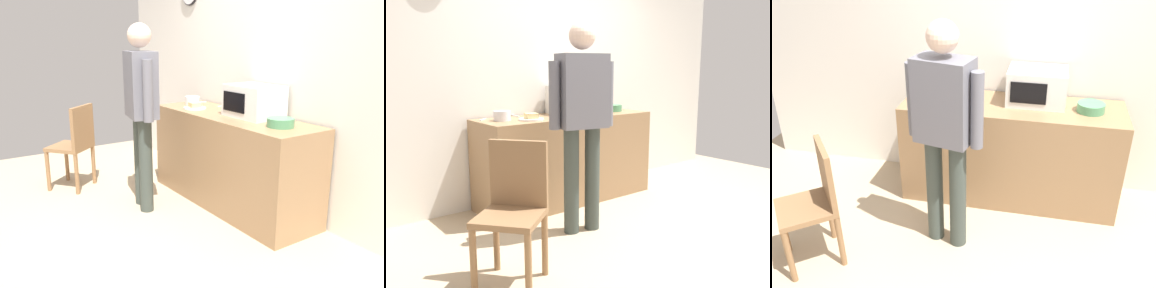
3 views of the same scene
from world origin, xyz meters
TOP-DOWN VIEW (x-y plane):
  - back_wall at (-0.00, 1.60)m, footprint 5.40×0.13m
  - kitchen_counter at (-0.07, 1.22)m, footprint 1.92×0.62m
  - microwave at (0.12, 1.33)m, footprint 0.50×0.39m
  - sandwich_plate at (-0.56, 1.12)m, footprint 0.24×0.24m
  - salad_bowl at (0.58, 1.22)m, footprint 0.23×0.23m
  - cereal_bowl at (-0.80, 1.25)m, footprint 0.16×0.16m
  - fork_utensil at (-0.52, 1.48)m, footprint 0.03×0.17m
  - spoon_utensil at (-0.91, 1.42)m, footprint 0.13×0.14m
  - person_standing at (-0.47, 0.45)m, footprint 0.58×0.32m
  - wooden_chair at (-1.36, 0.07)m, footprint 0.56×0.56m

SIDE VIEW (x-z plane):
  - kitchen_counter at x=-0.07m, z-range 0.00..0.92m
  - wooden_chair at x=-1.36m, z-range 0.05..0.99m
  - fork_utensil at x=-0.52m, z-range 0.92..0.93m
  - spoon_utensil at x=-0.91m, z-range 0.92..0.93m
  - sandwich_plate at x=-0.56m, z-range 0.91..0.97m
  - salad_bowl at x=0.58m, z-range 0.92..0.99m
  - cereal_bowl at x=-0.80m, z-range 0.92..1.01m
  - person_standing at x=-0.47m, z-range 0.16..1.93m
  - microwave at x=0.12m, z-range 0.92..1.22m
  - back_wall at x=0.00m, z-range 0.00..2.60m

